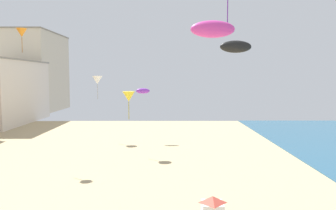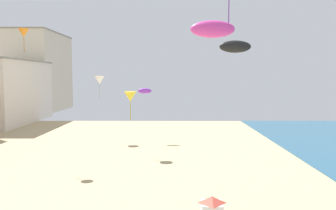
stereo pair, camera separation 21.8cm
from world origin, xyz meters
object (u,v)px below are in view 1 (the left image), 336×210
Objects in this scene: kite_white_delta at (97,80)px; kite_orange_delta at (22,33)px; lifeguard_stand at (212,209)px; kite_black_parafoil at (236,47)px; kite_purple_parafoil at (143,91)px; kite_magenta_parafoil at (213,29)px; kite_yellow_delta_2 at (129,97)px.

kite_orange_delta reaches higher than kite_white_delta.
kite_orange_delta is (-16.79, 16.70, 11.23)m from lifeguard_stand.
kite_orange_delta is (-18.02, 15.91, 2.78)m from kite_black_parafoil.
kite_purple_parafoil is 17.23m from kite_orange_delta.
kite_orange_delta reaches higher than kite_magenta_parafoil.
kite_black_parafoil is 0.70× the size of kite_orange_delta.
kite_magenta_parafoil reaches higher than kite_purple_parafoil.
kite_yellow_delta_2 is at bearing 17.95° from kite_orange_delta.
lifeguard_stand is at bearing -67.52° from kite_white_delta.
kite_yellow_delta_2 is 1.31× the size of kite_orange_delta.
kite_black_parafoil reaches higher than kite_white_delta.
kite_black_parafoil is 24.20m from kite_orange_delta.
kite_black_parafoil is at bearing -71.86° from kite_magenta_parafoil.
kite_black_parafoil reaches higher than kite_purple_parafoil.
kite_black_parafoil reaches higher than kite_yellow_delta_2.
kite_white_delta is at bearing 115.82° from kite_magenta_parafoil.
kite_magenta_parafoil is at bearing -76.31° from kite_purple_parafoil.
kite_black_parafoil is at bearing -75.87° from kite_purple_parafoil.
kite_orange_delta is at bearing 138.54° from kite_black_parafoil.
lifeguard_stand is at bearing -95.90° from kite_magenta_parafoil.
kite_yellow_delta_2 is at bearing -96.45° from kite_purple_parafoil.
kite_white_delta reaches higher than lifeguard_stand.
kite_orange_delta reaches higher than kite_black_parafoil.
kite_purple_parafoil is 0.59× the size of kite_yellow_delta_2.
kite_purple_parafoil is 0.69× the size of kite_magenta_parafoil.
kite_yellow_delta_2 reaches higher than lifeguard_stand.
kite_white_delta is (-13.14, 28.02, -2.00)m from kite_black_parafoil.
kite_magenta_parafoil is (0.35, 3.43, 9.72)m from lifeguard_stand.
kite_purple_parafoil is at bearing 112.56° from lifeguard_stand.
kite_purple_parafoil is at bearing 104.13° from kite_black_parafoil.
kite_orange_delta is at bearing 146.32° from lifeguard_stand.
kite_white_delta is at bearing 175.53° from kite_purple_parafoil.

